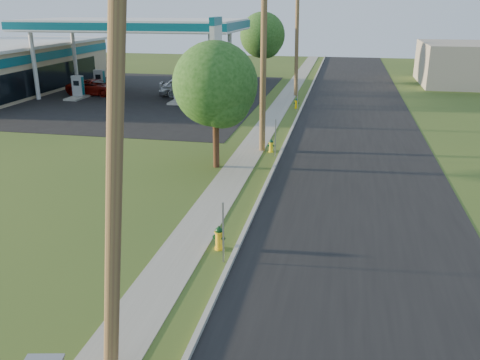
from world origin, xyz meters
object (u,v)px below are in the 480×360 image
utility_pole_far (297,39)px  fuel_pump_sw (100,83)px  tree_lot (263,37)px  hydrant_far (296,103)px  fuel_pump_nw (78,90)px  fuel_pump_ne (180,93)px  tree_verge (217,88)px  car_silver (188,86)px  price_pylon (216,41)px  fuel_pump_se (194,86)px  hydrant_mid (271,146)px  utility_pole_near (114,162)px  car_red (95,87)px  hydrant_near (219,238)px  utility_pole_mid (263,58)px

utility_pole_far → fuel_pump_sw: utility_pole_far is taller
tree_lot → hydrant_far: tree_lot is taller
fuel_pump_nw → fuel_pump_sw: same height
fuel_pump_nw → tree_lot: (13.77, 12.91, 3.72)m
fuel_pump_ne → tree_verge: bearing=-66.2°
car_silver → price_pylon: bearing=-168.2°
utility_pole_far → fuel_pump_se: size_ratio=2.97×
fuel_pump_sw → hydrant_mid: (18.42, -17.20, -0.37)m
fuel_pump_sw → price_pylon: price_pylon is taller
utility_pole_near → hydrant_far: utility_pole_near is taller
hydrant_far → car_silver: 10.45m
utility_pole_far → tree_lot: utility_pole_far is taller
fuel_pump_se → car_red: fuel_pump_se is taller
fuel_pump_nw → car_red: size_ratio=0.66×
fuel_pump_ne → utility_pole_far: bearing=29.3°
tree_verge → utility_pole_near: bearing=-83.6°
utility_pole_near → price_pylon: utility_pole_near is taller
fuel_pump_ne → tree_verge: (7.26, -16.43, 3.19)m
price_pylon → hydrant_far: price_pylon is taller
price_pylon → fuel_pump_sw: bearing=140.6°
tree_lot → hydrant_near: size_ratio=8.35×
price_pylon → tree_lot: size_ratio=0.99×
utility_pole_near → utility_pole_far: bearing=90.0°
price_pylon → hydrant_mid: 8.82m
tree_verge → hydrant_near: (2.15, -8.55, -3.50)m
fuel_pump_ne → tree_lot: 14.26m
utility_pole_near → utility_pole_mid: utility_pole_mid is taller
fuel_pump_ne → car_red: bearing=168.0°
utility_pole_far → car_silver: utility_pole_far is taller
hydrant_mid → car_silver: car_silver is taller
utility_pole_near → tree_lot: 44.10m
fuel_pump_nw → tree_lot: bearing=43.1°
fuel_pump_nw → utility_pole_far: bearing=15.6°
fuel_pump_se → fuel_pump_sw: bearing=180.0°
fuel_pump_nw → price_pylon: price_pylon is taller
fuel_pump_nw → hydrant_near: 31.03m
utility_pole_near → car_silver: (-9.10, 33.82, -3.97)m
fuel_pump_nw → price_pylon: 16.57m
fuel_pump_nw → hydrant_mid: 22.66m
tree_lot → price_pylon: bearing=-89.4°
tree_verge → hydrant_mid: 5.27m
price_pylon → car_red: size_ratio=1.41×
fuel_pump_ne → fuel_pump_sw: 9.85m
fuel_pump_sw → price_pylon: bearing=-39.4°
utility_pole_near → car_red: 37.30m
fuel_pump_ne → fuel_pump_se: (0.00, 4.00, 0.00)m
utility_pole_near → fuel_pump_sw: (-17.90, 35.00, -4.08)m
utility_pole_far → hydrant_near: utility_pole_far is taller
utility_pole_near → utility_pole_mid: (-0.00, 18.00, 0.15)m
utility_pole_near → hydrant_near: size_ratio=11.47×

